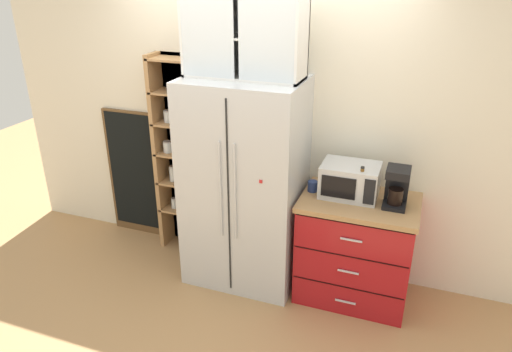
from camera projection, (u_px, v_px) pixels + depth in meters
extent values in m
plane|color=tan|center=(245.00, 273.00, 4.28)|extent=(10.67, 10.67, 0.00)
cube|color=silver|center=(261.00, 125.00, 4.10)|extent=(4.98, 0.10, 2.55)
cube|color=silver|center=(245.00, 184.00, 3.93)|extent=(0.94, 0.67, 1.76)
cube|color=black|center=(228.00, 202.00, 3.64)|extent=(0.01, 0.01, 1.62)
cylinder|color=silver|center=(220.00, 191.00, 3.61)|extent=(0.02, 0.02, 0.79)
cylinder|color=silver|center=(235.00, 193.00, 3.57)|extent=(0.02, 0.02, 0.79)
cube|color=red|center=(261.00, 182.00, 3.47)|extent=(0.02, 0.01, 0.02)
cube|color=brown|center=(186.00, 153.00, 4.44)|extent=(0.48, 0.04, 1.86)
cube|color=tan|center=(160.00, 155.00, 4.39)|extent=(0.04, 0.22, 1.86)
cube|color=tan|center=(199.00, 161.00, 4.27)|extent=(0.04, 0.22, 1.86)
cube|color=tan|center=(183.00, 209.00, 4.55)|extent=(0.42, 0.22, 0.02)
cylinder|color=silver|center=(174.00, 203.00, 4.54)|extent=(0.06, 0.06, 0.09)
cylinder|color=brown|center=(175.00, 205.00, 4.55)|extent=(0.05, 0.05, 0.06)
cylinder|color=#B2B2B7|center=(174.00, 198.00, 4.52)|extent=(0.06, 0.06, 0.01)
cylinder|color=silver|center=(190.00, 206.00, 4.50)|extent=(0.07, 0.07, 0.09)
cylinder|color=#CCB78C|center=(190.00, 207.00, 4.50)|extent=(0.06, 0.06, 0.06)
cylinder|color=#B2B2B7|center=(190.00, 201.00, 4.48)|extent=(0.07, 0.07, 0.01)
cube|color=tan|center=(181.00, 182.00, 4.43)|extent=(0.42, 0.22, 0.02)
cylinder|color=silver|center=(173.00, 174.00, 4.42)|extent=(0.06, 0.06, 0.14)
cylinder|color=beige|center=(173.00, 176.00, 4.43)|extent=(0.05, 0.05, 0.09)
cylinder|color=#B2B2B7|center=(172.00, 167.00, 4.39)|extent=(0.06, 0.06, 0.01)
cylinder|color=silver|center=(187.00, 177.00, 4.36)|extent=(0.08, 0.08, 0.14)
cylinder|color=#E0C67F|center=(188.00, 179.00, 4.37)|extent=(0.07, 0.07, 0.09)
cylinder|color=#B2B2B7|center=(187.00, 169.00, 4.33)|extent=(0.08, 0.08, 0.01)
cube|color=tan|center=(179.00, 154.00, 4.32)|extent=(0.42, 0.22, 0.02)
cylinder|color=silver|center=(168.00, 147.00, 4.32)|extent=(0.08, 0.08, 0.09)
cylinder|color=white|center=(168.00, 149.00, 4.32)|extent=(0.07, 0.07, 0.06)
cylinder|color=#B2B2B7|center=(167.00, 142.00, 4.30)|extent=(0.08, 0.08, 0.01)
cylinder|color=silver|center=(180.00, 146.00, 4.30)|extent=(0.08, 0.08, 0.12)
cylinder|color=#B77A38|center=(180.00, 148.00, 4.31)|extent=(0.07, 0.07, 0.08)
cylinder|color=#B2B2B7|center=(179.00, 139.00, 4.28)|extent=(0.08, 0.08, 0.01)
cylinder|color=silver|center=(190.00, 148.00, 4.25)|extent=(0.08, 0.08, 0.12)
cylinder|color=white|center=(190.00, 150.00, 4.26)|extent=(0.07, 0.07, 0.08)
cylinder|color=#B2B2B7|center=(189.00, 141.00, 4.22)|extent=(0.08, 0.08, 0.01)
cube|color=tan|center=(177.00, 124.00, 4.20)|extent=(0.42, 0.22, 0.02)
cylinder|color=silver|center=(168.00, 117.00, 4.21)|extent=(0.08, 0.08, 0.10)
cylinder|color=#2D2D2D|center=(168.00, 118.00, 4.22)|extent=(0.07, 0.07, 0.07)
cylinder|color=#B2B2B7|center=(168.00, 111.00, 4.19)|extent=(0.08, 0.08, 0.01)
cylinder|color=silver|center=(187.00, 117.00, 4.16)|extent=(0.08, 0.08, 0.12)
cylinder|color=#382316|center=(187.00, 119.00, 4.17)|extent=(0.07, 0.07, 0.08)
cylinder|color=#B2B2B7|center=(186.00, 110.00, 4.13)|extent=(0.08, 0.08, 0.01)
cube|color=tan|center=(175.00, 93.00, 4.08)|extent=(0.42, 0.22, 0.02)
cube|color=tan|center=(173.00, 59.00, 3.97)|extent=(0.42, 0.22, 0.02)
cube|color=#A8161C|center=(355.00, 250.00, 3.85)|extent=(0.87, 0.60, 0.84)
cube|color=tan|center=(360.00, 202.00, 3.67)|extent=(0.90, 0.63, 0.04)
cube|color=black|center=(347.00, 288.00, 3.65)|extent=(0.85, 0.00, 0.01)
cube|color=silver|center=(345.00, 302.00, 3.69)|extent=(0.16, 0.01, 0.01)
cube|color=black|center=(350.00, 257.00, 3.53)|extent=(0.85, 0.00, 0.01)
cube|color=silver|center=(348.00, 272.00, 3.58)|extent=(0.16, 0.01, 0.01)
cube|color=black|center=(353.00, 224.00, 3.42)|extent=(0.85, 0.00, 0.01)
cube|color=silver|center=(351.00, 240.00, 3.46)|extent=(0.16, 0.01, 0.01)
cube|color=silver|center=(350.00, 180.00, 3.68)|extent=(0.44, 0.32, 0.26)
cube|color=black|center=(338.00, 188.00, 3.56)|extent=(0.26, 0.01, 0.17)
cube|color=black|center=(369.00, 192.00, 3.49)|extent=(0.08, 0.01, 0.20)
cube|color=black|center=(394.00, 204.00, 3.56)|extent=(0.17, 0.20, 0.03)
cube|color=black|center=(397.00, 184.00, 3.56)|extent=(0.17, 0.06, 0.30)
cube|color=black|center=(399.00, 172.00, 3.45)|extent=(0.17, 0.20, 0.06)
cylinder|color=black|center=(395.00, 196.00, 3.52)|extent=(0.11, 0.11, 0.12)
cylinder|color=navy|center=(313.00, 186.00, 3.78)|extent=(0.08, 0.08, 0.09)
torus|color=navy|center=(319.00, 187.00, 3.77)|extent=(0.05, 0.01, 0.05)
cylinder|color=brown|center=(360.00, 190.00, 3.58)|extent=(0.07, 0.07, 0.22)
cone|color=brown|center=(362.00, 176.00, 3.53)|extent=(0.07, 0.07, 0.04)
cylinder|color=brown|center=(362.00, 172.00, 3.52)|extent=(0.03, 0.03, 0.07)
cylinder|color=black|center=(363.00, 167.00, 3.50)|extent=(0.03, 0.03, 0.01)
cube|color=silver|center=(251.00, 34.00, 3.59)|extent=(0.90, 0.02, 0.60)
cube|color=silver|center=(245.00, 76.00, 3.58)|extent=(0.90, 0.32, 0.02)
cube|color=silver|center=(190.00, 34.00, 3.60)|extent=(0.02, 0.32, 0.60)
cube|color=silver|center=(302.00, 40.00, 3.33)|extent=(0.02, 0.32, 0.60)
cube|color=silver|center=(244.00, 37.00, 3.46)|extent=(0.87, 0.30, 0.02)
cube|color=silver|center=(207.00, 38.00, 3.40)|extent=(0.41, 0.01, 0.56)
cube|color=silver|center=(266.00, 41.00, 3.26)|extent=(0.41, 0.01, 0.56)
cylinder|color=silver|center=(207.00, 72.00, 3.68)|extent=(0.05, 0.05, 0.00)
cylinder|color=silver|center=(207.00, 67.00, 3.66)|extent=(0.01, 0.01, 0.07)
cone|color=silver|center=(206.00, 60.00, 3.64)|extent=(0.06, 0.06, 0.05)
cylinder|color=silver|center=(244.00, 75.00, 3.58)|extent=(0.05, 0.05, 0.00)
cylinder|color=silver|center=(244.00, 70.00, 3.56)|extent=(0.01, 0.01, 0.07)
cone|color=silver|center=(244.00, 62.00, 3.54)|extent=(0.06, 0.06, 0.05)
cylinder|color=silver|center=(284.00, 78.00, 3.48)|extent=(0.05, 0.05, 0.00)
cylinder|color=silver|center=(285.00, 73.00, 3.46)|extent=(0.01, 0.01, 0.07)
cone|color=silver|center=(285.00, 65.00, 3.44)|extent=(0.06, 0.06, 0.05)
cylinder|color=white|center=(210.00, 29.00, 3.53)|extent=(0.06, 0.06, 0.07)
cylinder|color=white|center=(244.00, 31.00, 3.45)|extent=(0.06, 0.06, 0.07)
cylinder|color=white|center=(279.00, 33.00, 3.36)|extent=(0.06, 0.06, 0.07)
cube|color=brown|center=(136.00, 174.00, 4.70)|extent=(0.60, 0.04, 1.29)
cube|color=black|center=(134.00, 172.00, 4.67)|extent=(0.54, 0.01, 1.19)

